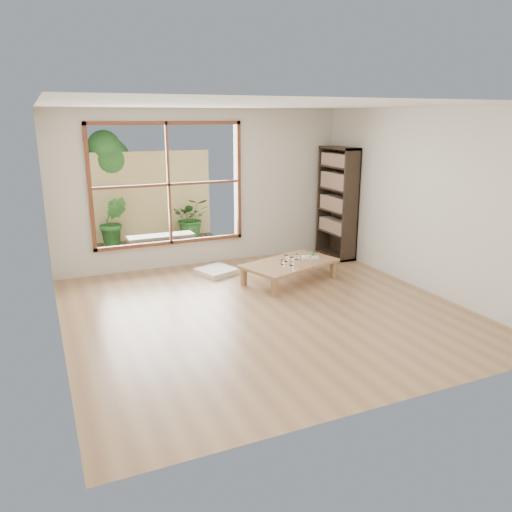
{
  "coord_description": "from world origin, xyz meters",
  "views": [
    {
      "loc": [
        -2.59,
        -5.59,
        2.47
      ],
      "look_at": [
        0.18,
        0.66,
        0.55
      ],
      "focal_mm": 35.0,
      "sensor_mm": 36.0,
      "label": 1
    }
  ],
  "objects_px": {
    "bookshelf": "(337,203)",
    "garden_bench": "(161,238)",
    "food_tray": "(311,256)",
    "low_table": "(290,264)"
  },
  "relations": [
    {
      "from": "bookshelf",
      "to": "garden_bench",
      "type": "height_order",
      "value": "bookshelf"
    },
    {
      "from": "food_tray",
      "to": "low_table",
      "type": "bearing_deg",
      "value": -144.81
    },
    {
      "from": "bookshelf",
      "to": "garden_bench",
      "type": "relative_size",
      "value": 1.65
    },
    {
      "from": "low_table",
      "to": "bookshelf",
      "type": "distance_m",
      "value": 1.91
    },
    {
      "from": "low_table",
      "to": "bookshelf",
      "type": "height_order",
      "value": "bookshelf"
    },
    {
      "from": "bookshelf",
      "to": "garden_bench",
      "type": "xyz_separation_m",
      "value": [
        -2.93,
        1.23,
        -0.64
      ]
    },
    {
      "from": "bookshelf",
      "to": "food_tray",
      "type": "distance_m",
      "value": 1.52
    },
    {
      "from": "food_tray",
      "to": "garden_bench",
      "type": "distance_m",
      "value": 2.85
    },
    {
      "from": "low_table",
      "to": "bookshelf",
      "type": "relative_size",
      "value": 0.83
    },
    {
      "from": "food_tray",
      "to": "bookshelf",
      "type": "bearing_deg",
      "value": 63.46
    }
  ]
}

